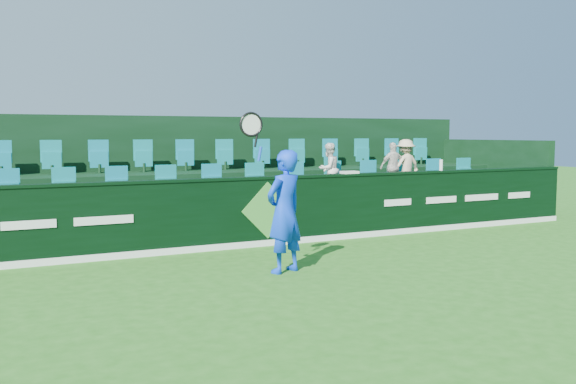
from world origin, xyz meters
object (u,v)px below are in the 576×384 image
tennis_player (284,211)px  spectator_middle (393,167)px  spectator_right (406,165)px  towel (349,172)px  drinks_bottle (441,165)px  spectator_left (329,169)px

tennis_player → spectator_middle: 5.81m
spectator_middle → spectator_right: size_ratio=0.94×
spectator_right → towel: size_ratio=3.57×
tennis_player → drinks_bottle: size_ratio=10.31×
spectator_left → spectator_right: (2.13, 0.00, 0.04)m
spectator_right → drinks_bottle: 1.13m
spectator_right → drinks_bottle: bearing=92.3°
tennis_player → towel: 3.60m
towel → drinks_bottle: size_ratio=1.41×
spectator_right → towel: 2.56m
spectator_middle → towel: spectator_middle is taller
tennis_player → spectator_middle: size_ratio=2.17×
towel → drinks_bottle: (2.43, 0.00, 0.10)m
spectator_left → drinks_bottle: 2.53m
spectator_right → towel: spectator_right is taller
spectator_middle → spectator_right: 0.36m
tennis_player → spectator_right: (5.00, 3.47, 0.44)m
tennis_player → spectator_middle: bearing=36.8°
spectator_right → drinks_bottle: (0.13, -1.12, 0.05)m
spectator_left → spectator_middle: (1.77, 0.00, 0.00)m
towel → spectator_left: bearing=81.5°
spectator_left → drinks_bottle: bearing=136.9°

